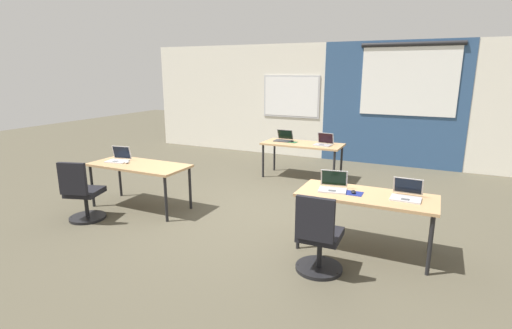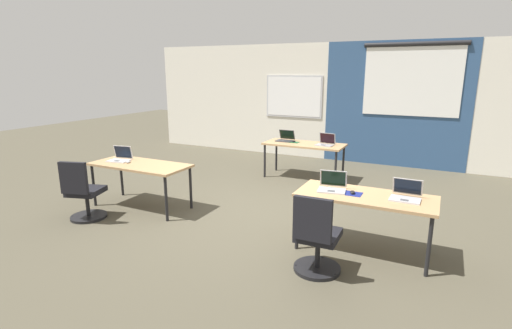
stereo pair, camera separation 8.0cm
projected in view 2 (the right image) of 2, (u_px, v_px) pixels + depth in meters
ground_plane at (256, 212)px, 5.97m from camera, size 24.00×24.00×0.00m
back_wall_assembly at (334, 102)px, 9.26m from camera, size 10.00×0.27×2.80m
desk_near_left at (140, 167)px, 6.04m from camera, size 1.60×0.70×0.72m
desk_near_right at (365, 200)px, 4.53m from camera, size 1.60×0.70×0.72m
desk_far_center at (304, 146)px, 7.72m from camera, size 1.60×0.70×0.72m
laptop_near_right_inner at (332, 186)px, 4.69m from camera, size 0.37×0.34×0.23m
mousepad_near_right_inner at (352, 194)px, 4.56m from camera, size 0.22×0.19×0.00m
mouse_near_right_inner at (353, 192)px, 4.55m from camera, size 0.08×0.11×0.03m
chair_near_right_inner at (316, 241)px, 4.09m from camera, size 0.52×0.54×0.92m
laptop_far_left at (285, 139)px, 7.97m from camera, size 0.33×0.33×0.22m
mousepad_far_left at (294, 142)px, 7.82m from camera, size 0.22×0.19×0.00m
mouse_far_left at (294, 141)px, 7.82m from camera, size 0.08×0.11×0.03m
laptop_near_left_end at (120, 158)px, 6.22m from camera, size 0.37×0.33×0.23m
mouse_near_left_end at (128, 162)px, 6.08m from camera, size 0.08×0.11×0.03m
chair_near_left_end at (84, 195)px, 5.58m from camera, size 0.55×0.60×0.92m
laptop_near_right_end at (406, 195)px, 4.37m from camera, size 0.34×0.32×0.22m
laptop_far_right at (325, 143)px, 7.51m from camera, size 0.36×0.32×0.23m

